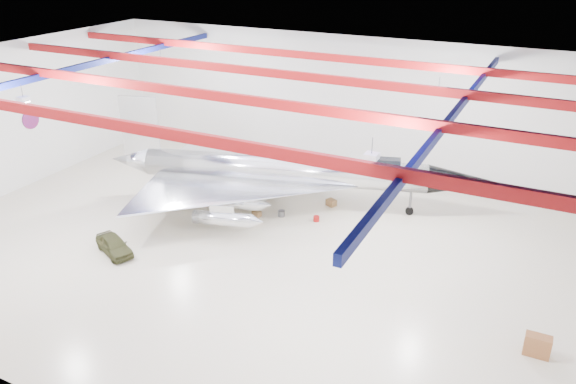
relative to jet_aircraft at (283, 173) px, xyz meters
The scene contains 15 objects.
floor 6.78m from the jet_aircraft, 87.26° to the right, with size 40.00×40.00×0.00m, color beige.
wall_back 9.21m from the jet_aircraft, 88.02° to the left, with size 40.00×40.00×0.00m, color silver.
wall_left 20.90m from the jet_aircraft, 162.27° to the right, with size 30.00×30.00×0.00m, color silver.
ceiling 10.58m from the jet_aircraft, 87.26° to the right, with size 40.00×40.00×0.00m, color #0A0F38.
ceiling_structure 10.05m from the jet_aircraft, 87.26° to the right, with size 39.50×29.50×1.08m.
wall_roundel 20.26m from the jet_aircraft, 167.66° to the right, with size 1.50×1.50×0.10m, color #B21414.
jet_aircraft is the anchor object (origin of this frame).
jeep 12.51m from the jet_aircraft, 120.15° to the right, with size 1.33×3.31×1.13m, color #3B3C1E.
desk 20.15m from the jet_aircraft, 27.07° to the right, with size 1.17×0.59×1.07m, color brown.
toolbox_red 3.37m from the jet_aircraft, behind, with size 0.45×0.36×0.32m, color #AA1211.
engine_drum 2.90m from the jet_aircraft, 66.10° to the right, with size 0.48×0.48×0.43m, color #59595B.
parts_bin 4.19m from the jet_aircraft, 25.68° to the left, with size 0.67×0.53×0.47m, color olive.
tool_chest 4.14m from the jet_aircraft, 20.90° to the right, with size 0.42×0.42×0.37m, color #AA1211.
oil_barrel 3.43m from the jet_aircraft, 109.26° to the right, with size 0.56×0.44×0.39m, color olive.
spares_box 4.59m from the jet_aircraft, 73.15° to the left, with size 0.38×0.38×0.34m, color #59595B.
Camera 1 is at (16.42, -26.52, 17.72)m, focal length 35.00 mm.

